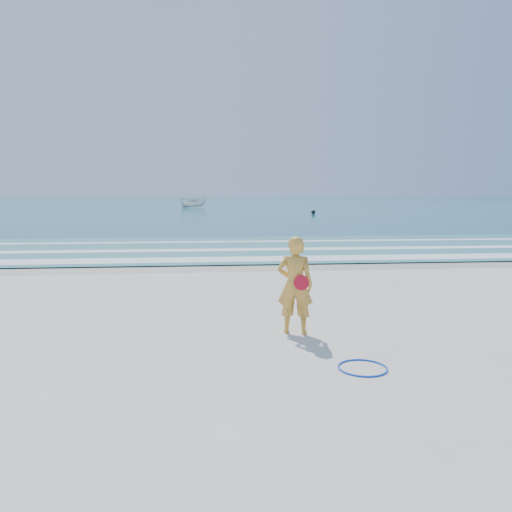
{
  "coord_description": "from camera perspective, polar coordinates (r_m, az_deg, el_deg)",
  "views": [
    {
      "loc": [
        -0.91,
        -7.63,
        2.55
      ],
      "look_at": [
        0.19,
        4.0,
        1.0
      ],
      "focal_mm": 35.0,
      "sensor_mm": 36.0,
      "label": 1
    }
  ],
  "objects": [
    {
      "name": "ground",
      "position": [
        8.1,
        1.37,
        -10.8
      ],
      "size": [
        400.0,
        400.0,
        0.0
      ],
      "primitive_type": "plane",
      "color": "silver",
      "rests_on": "ground"
    },
    {
      "name": "wet_sand",
      "position": [
        16.85,
        -2.24,
        -1.14
      ],
      "size": [
        400.0,
        2.4,
        0.0
      ],
      "primitive_type": "cube",
      "color": "#B2A893",
      "rests_on": "ground"
    },
    {
      "name": "ocean",
      "position": [
        112.67,
        -4.98,
        6.25
      ],
      "size": [
        400.0,
        190.0,
        0.04
      ],
      "primitive_type": "cube",
      "color": "#19727F",
      "rests_on": "ground"
    },
    {
      "name": "shallow",
      "position": [
        21.8,
        -2.97,
        0.95
      ],
      "size": [
        400.0,
        10.0,
        0.01
      ],
      "primitive_type": "cube",
      "color": "#59B7AD",
      "rests_on": "ocean"
    },
    {
      "name": "foam_near",
      "position": [
        18.13,
        -2.47,
        -0.36
      ],
      "size": [
        400.0,
        1.4,
        0.01
      ],
      "primitive_type": "cube",
      "color": "white",
      "rests_on": "shallow"
    },
    {
      "name": "foam_mid",
      "position": [
        21.0,
        -2.88,
        0.72
      ],
      "size": [
        400.0,
        0.9,
        0.01
      ],
      "primitive_type": "cube",
      "color": "white",
      "rests_on": "shallow"
    },
    {
      "name": "foam_far",
      "position": [
        24.28,
        -3.23,
        1.65
      ],
      "size": [
        400.0,
        0.6,
        0.01
      ],
      "primitive_type": "cube",
      "color": "white",
      "rests_on": "shallow"
    },
    {
      "name": "hoop",
      "position": [
        7.5,
        12.09,
        -12.38
      ],
      "size": [
        0.75,
        0.75,
        0.03
      ],
      "primitive_type": "torus",
      "rotation": [
        0.0,
        0.0,
        -0.05
      ],
      "color": "blue",
      "rests_on": "ground"
    },
    {
      "name": "boat",
      "position": [
        72.22,
        -7.17,
        6.12
      ],
      "size": [
        4.2,
        2.69,
        1.52
      ],
      "primitive_type": "imported",
      "rotation": [
        0.0,
        0.0,
        1.91
      ],
      "color": "silver",
      "rests_on": "ocean"
    },
    {
      "name": "buoy",
      "position": [
        52.35,
        6.57,
        5.01
      ],
      "size": [
        0.45,
        0.45,
        0.45
      ],
      "primitive_type": "sphere",
      "color": "black",
      "rests_on": "ocean"
    },
    {
      "name": "woman",
      "position": [
        8.89,
        4.48,
        -3.33
      ],
      "size": [
        0.73,
        0.58,
        1.75
      ],
      "color": "gold",
      "rests_on": "ground"
    }
  ]
}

